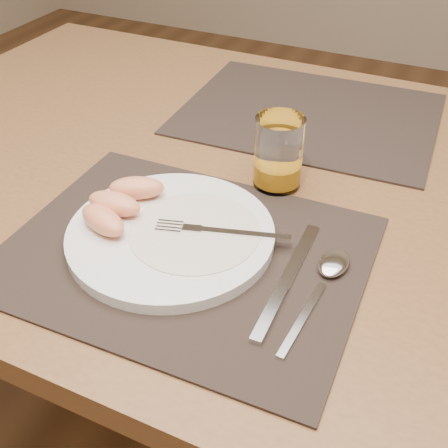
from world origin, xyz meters
TOP-DOWN VIEW (x-y plane):
  - ground at (0.00, 0.00)m, footprint 5.00×5.00m
  - table at (0.00, 0.00)m, footprint 1.40×0.90m
  - placemat_near at (-0.00, -0.22)m, footprint 0.46×0.36m
  - placemat_far at (0.02, 0.22)m, footprint 0.47×0.37m
  - plate at (-0.03, -0.21)m, footprint 0.27×0.27m
  - plate_dressing at (0.00, -0.20)m, footprint 0.17×0.17m
  - fork at (0.02, -0.19)m, footprint 0.17×0.07m
  - knife at (0.14, -0.23)m, footprint 0.02×0.22m
  - spoon at (0.18, -0.18)m, footprint 0.04×0.19m
  - juice_glass at (0.05, -0.02)m, footprint 0.07×0.07m
  - grapefruit_wedges at (-0.11, -0.20)m, footprint 0.09×0.14m

SIDE VIEW (x-z plane):
  - ground at x=0.00m, z-range 0.00..0.00m
  - table at x=0.00m, z-range 0.29..1.04m
  - placemat_near at x=0.00m, z-range 0.75..0.75m
  - placemat_far at x=0.02m, z-range 0.75..0.75m
  - knife at x=0.14m, z-range 0.75..0.76m
  - spoon at x=0.18m, z-range 0.75..0.77m
  - plate at x=-0.03m, z-range 0.75..0.77m
  - plate_dressing at x=0.00m, z-range 0.77..0.77m
  - fork at x=0.02m, z-range 0.77..0.77m
  - grapefruit_wedges at x=-0.11m, z-range 0.77..0.80m
  - juice_glass at x=0.05m, z-range 0.75..0.86m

